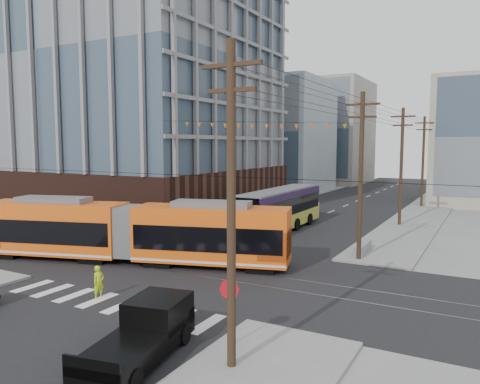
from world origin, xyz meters
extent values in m
plane|color=slate|center=(0.00, 0.00, 0.00)|extent=(160.00, 160.00, 0.00)
cube|color=#381E16|center=(-22.00, 23.00, 14.30)|extent=(30.00, 25.00, 28.60)
cube|color=#8C99A5|center=(-17.00, 52.00, 9.00)|extent=(18.00, 16.00, 18.00)
cube|color=gray|center=(-14.00, 72.00, 10.00)|extent=(16.00, 18.00, 20.00)
cylinder|color=black|center=(8.50, -6.00, 5.50)|extent=(0.30, 0.30, 11.00)
cylinder|color=black|center=(8.50, 56.00, 5.50)|extent=(0.30, 0.30, 11.00)
imported|color=#93A0AA|center=(-5.86, 14.94, 0.71)|extent=(2.46, 4.55, 1.42)
imported|color=#BEBEBE|center=(-6.09, 20.65, 0.63)|extent=(2.77, 4.63, 1.26)
imported|color=slate|center=(-5.11, 22.25, 0.59)|extent=(3.05, 4.59, 1.17)
imported|color=#C1E51A|center=(-0.98, -2.71, 0.83)|extent=(0.47, 0.65, 1.65)
cube|color=slate|center=(8.30, 12.94, 0.38)|extent=(1.08, 3.83, 0.76)
camera|label=1|loc=(16.04, -19.28, 7.68)|focal=35.00mm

